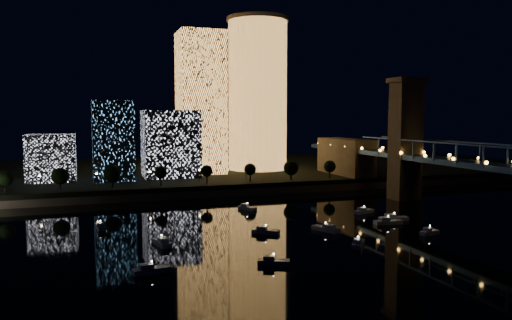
{
  "coord_description": "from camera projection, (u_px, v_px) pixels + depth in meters",
  "views": [
    {
      "loc": [
        -59.81,
        -124.39,
        34.38
      ],
      "look_at": [
        1.51,
        55.0,
        17.72
      ],
      "focal_mm": 35.0,
      "sensor_mm": 36.0,
      "label": 1
    }
  ],
  "objects": [
    {
      "name": "truss_bridge",
      "position": [
        491.0,
        172.0,
        162.56
      ],
      "size": [
        13.0,
        266.0,
        50.0
      ],
      "color": "navy",
      "rests_on": "ground"
    },
    {
      "name": "tower_cylindrical",
      "position": [
        258.0,
        94.0,
        274.18
      ],
      "size": [
        34.0,
        34.0,
        82.67
      ],
      "color": "#F5A54E",
      "rests_on": "far_bank"
    },
    {
      "name": "motorboats",
      "position": [
        299.0,
        230.0,
        147.57
      ],
      "size": [
        98.61,
        73.21,
        2.78
      ],
      "color": "silver",
      "rests_on": "ground"
    },
    {
      "name": "far_bank",
      "position": [
        195.0,
        171.0,
        290.13
      ],
      "size": [
        420.0,
        160.0,
        5.0
      ],
      "primitive_type": "cube",
      "color": "black",
      "rests_on": "ground"
    },
    {
      "name": "street_lamps",
      "position": [
        150.0,
        175.0,
        216.4
      ],
      "size": [
        132.7,
        0.7,
        5.65
      ],
      "color": "black",
      "rests_on": "far_bank"
    },
    {
      "name": "esplanade_trees",
      "position": [
        149.0,
        173.0,
        210.28
      ],
      "size": [
        166.07,
        6.99,
        8.99
      ],
      "color": "black",
      "rests_on": "far_bank"
    },
    {
      "name": "midrise_blocks",
      "position": [
        93.0,
        147.0,
        232.14
      ],
      "size": [
        120.7,
        32.64,
        36.43
      ],
      "color": "silver",
      "rests_on": "far_bank"
    },
    {
      "name": "tower_rectangular",
      "position": [
        201.0,
        103.0,
        257.1
      ],
      "size": [
        22.77,
        22.77,
        72.44
      ],
      "primitive_type": "cube",
      "color": "#F5A54E",
      "rests_on": "far_bank"
    },
    {
      "name": "ground",
      "position": [
        314.0,
        239.0,
        139.53
      ],
      "size": [
        520.0,
        520.0,
        0.0
      ],
      "primitive_type": "plane",
      "color": "black",
      "rests_on": "ground"
    },
    {
      "name": "seawall",
      "position": [
        233.0,
        192.0,
        216.7
      ],
      "size": [
        420.0,
        6.0,
        3.0
      ],
      "primitive_type": "cube",
      "color": "#6B5E4C",
      "rests_on": "ground"
    }
  ]
}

